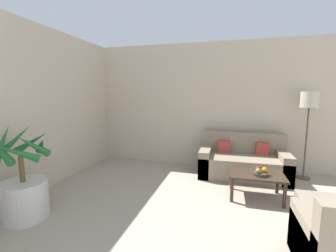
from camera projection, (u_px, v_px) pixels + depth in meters
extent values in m
cube|color=beige|center=(244.00, 106.00, 4.75)|extent=(8.08, 0.06, 2.70)
cylinder|color=beige|center=(25.00, 200.00, 2.88)|extent=(0.56, 0.56, 0.49)
cylinder|color=brown|center=(22.00, 169.00, 2.83)|extent=(0.06, 0.06, 0.33)
cone|color=#23662D|center=(33.00, 146.00, 2.73)|extent=(0.10, 0.48, 0.38)
cone|color=#23662D|center=(41.00, 145.00, 2.93)|extent=(0.46, 0.40, 0.31)
cone|color=#23662D|center=(31.00, 142.00, 3.01)|extent=(0.51, 0.21, 0.35)
cone|color=#23662D|center=(14.00, 141.00, 2.90)|extent=(0.29, 0.45, 0.42)
cone|color=#23662D|center=(2.00, 143.00, 2.74)|extent=(0.28, 0.44, 0.43)
cone|color=#23662D|center=(0.00, 149.00, 2.59)|extent=(0.50, 0.21, 0.37)
cone|color=#23662D|center=(16.00, 152.00, 2.57)|extent=(0.46, 0.40, 0.31)
cube|color=gray|center=(243.00, 166.00, 4.37)|extent=(1.64, 0.84, 0.41)
cube|color=gray|center=(243.00, 142.00, 4.64)|extent=(1.64, 0.16, 0.41)
cube|color=gray|center=(206.00, 161.00, 4.54)|extent=(0.20, 0.84, 0.53)
cube|color=gray|center=(283.00, 166.00, 4.17)|extent=(0.20, 0.84, 0.53)
cube|color=#B23D33|center=(224.00, 146.00, 4.63)|extent=(0.24, 0.12, 0.24)
cube|color=#B23D33|center=(262.00, 149.00, 4.44)|extent=(0.24, 0.12, 0.24)
cylinder|color=brown|center=(303.00, 178.00, 4.30)|extent=(0.24, 0.24, 0.03)
cylinder|color=brown|center=(306.00, 143.00, 4.20)|extent=(0.03, 0.03, 1.33)
cylinder|color=beige|center=(310.00, 100.00, 4.09)|extent=(0.31, 0.31, 0.29)
cylinder|color=#38281E|center=(232.00, 190.00, 3.33)|extent=(0.05, 0.05, 0.36)
cylinder|color=#38281E|center=(285.00, 196.00, 3.15)|extent=(0.05, 0.05, 0.36)
cylinder|color=#38281E|center=(231.00, 178.00, 3.80)|extent=(0.05, 0.05, 0.36)
cylinder|color=#38281E|center=(277.00, 183.00, 3.62)|extent=(0.05, 0.05, 0.36)
cube|color=#38281E|center=(256.00, 174.00, 3.45)|extent=(0.80, 0.58, 0.03)
cylinder|color=#42382D|center=(260.00, 174.00, 3.36)|extent=(0.22, 0.22, 0.04)
sphere|color=red|center=(258.00, 169.00, 3.41)|extent=(0.08, 0.08, 0.08)
sphere|color=olive|center=(258.00, 171.00, 3.32)|extent=(0.07, 0.07, 0.07)
sphere|color=orange|center=(265.00, 170.00, 3.36)|extent=(0.08, 0.08, 0.08)
cube|color=gray|center=(309.00, 244.00, 2.00)|extent=(0.16, 0.76, 0.53)
cube|color=gray|center=(325.00, 214.00, 2.68)|extent=(0.56, 0.53, 0.35)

